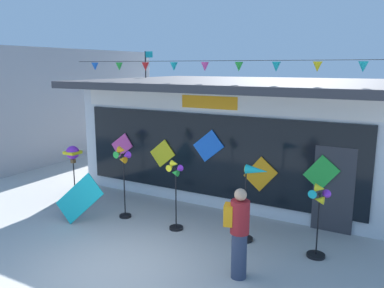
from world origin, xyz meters
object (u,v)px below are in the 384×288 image
(wind_spinner_center_left, at_px, (175,186))
(display_kite_on_ground, at_px, (79,199))
(wind_spinner_center_right, at_px, (252,193))
(person_near_camera, at_px, (238,231))
(wind_spinner_far_left, at_px, (73,157))
(wind_spinner_left, at_px, (123,168))
(kite_shop_building, at_px, (249,131))
(wind_spinner_right, at_px, (318,212))

(wind_spinner_center_left, xyz_separation_m, display_kite_on_ground, (-2.21, -0.81, -0.43))
(wind_spinner_center_right, height_order, person_near_camera, wind_spinner_center_right)
(wind_spinner_far_left, bearing_deg, wind_spinner_center_right, 1.84)
(wind_spinner_center_left, bearing_deg, wind_spinner_center_right, 8.07)
(display_kite_on_ground, bearing_deg, wind_spinner_left, 49.31)
(kite_shop_building, xyz_separation_m, person_near_camera, (2.06, -5.83, -0.80))
(kite_shop_building, xyz_separation_m, wind_spinner_right, (3.14, -4.37, -0.73))
(wind_spinner_left, distance_m, wind_spinner_right, 4.69)
(wind_spinner_far_left, bearing_deg, kite_shop_building, 53.53)
(wind_spinner_left, relative_size, display_kite_on_ground, 1.56)
(wind_spinner_far_left, height_order, wind_spinner_right, wind_spinner_far_left)
(wind_spinner_left, relative_size, wind_spinner_right, 1.20)
(wind_spinner_center_right, bearing_deg, person_near_camera, -78.25)
(display_kite_on_ground, bearing_deg, wind_spinner_center_right, 14.91)
(wind_spinner_left, distance_m, person_near_camera, 3.83)
(kite_shop_building, distance_m, wind_spinner_right, 5.43)
(kite_shop_building, distance_m, display_kite_on_ground, 5.94)
(kite_shop_building, bearing_deg, wind_spinner_far_left, -126.47)
(kite_shop_building, relative_size, wind_spinner_far_left, 5.57)
(wind_spinner_center_right, distance_m, display_kite_on_ground, 4.16)
(wind_spinner_center_right, distance_m, person_near_camera, 1.54)
(wind_spinner_far_left, distance_m, wind_spinner_center_left, 3.31)
(wind_spinner_far_left, height_order, display_kite_on_ground, wind_spinner_far_left)
(wind_spinner_right, bearing_deg, wind_spinner_center_left, -176.01)
(wind_spinner_center_right, height_order, display_kite_on_ground, wind_spinner_center_right)
(wind_spinner_right, xyz_separation_m, person_near_camera, (-1.08, -1.46, -0.08))
(display_kite_on_ground, bearing_deg, wind_spinner_far_left, 140.45)
(wind_spinner_left, height_order, wind_spinner_center_left, wind_spinner_left)
(kite_shop_building, height_order, person_near_camera, kite_shop_building)
(wind_spinner_far_left, relative_size, display_kite_on_ground, 1.41)
(wind_spinner_center_left, distance_m, display_kite_on_ground, 2.40)
(wind_spinner_center_right, bearing_deg, display_kite_on_ground, -165.09)
(wind_spinner_center_right, distance_m, wind_spinner_right, 1.40)
(wind_spinner_center_left, distance_m, wind_spinner_center_right, 1.79)
(wind_spinner_center_right, bearing_deg, wind_spinner_left, -175.65)
(wind_spinner_left, bearing_deg, wind_spinner_right, 2.68)
(wind_spinner_left, bearing_deg, display_kite_on_ground, -130.69)
(kite_shop_building, distance_m, person_near_camera, 6.23)
(wind_spinner_left, height_order, display_kite_on_ground, wind_spinner_left)
(wind_spinner_right, bearing_deg, wind_spinner_center_right, 178.72)
(kite_shop_building, xyz_separation_m, wind_spinner_center_left, (-0.03, -4.59, -0.63))
(wind_spinner_right, distance_m, display_kite_on_ground, 5.48)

